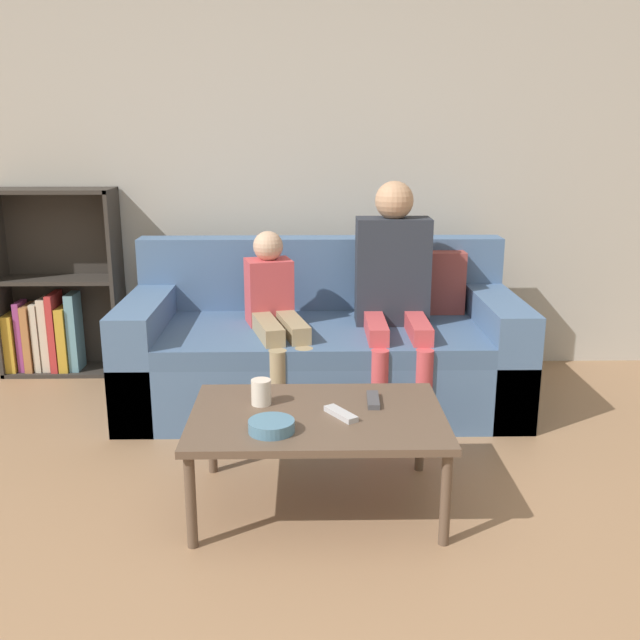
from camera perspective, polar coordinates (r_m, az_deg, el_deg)
wall_back at (r=4.51m, az=-1.50°, el=12.57°), size 12.00×0.06×2.60m
couch at (r=4.00m, az=0.25°, el=-2.44°), size 2.14×0.98×0.88m
bookshelf at (r=4.75m, az=-20.38°, el=1.37°), size 0.74×0.28×1.15m
coffee_table at (r=2.87m, az=-0.22°, el=-8.14°), size 1.01×0.68×0.40m
person_adult at (r=3.84m, az=5.94°, el=3.18°), size 0.40×0.66×1.23m
person_child at (r=3.79m, az=-3.60°, el=0.61°), size 0.39×0.70×0.96m
cup_near at (r=2.94m, az=-4.73°, el=-5.77°), size 0.08×0.08×0.11m
tv_remote_0 at (r=2.83m, az=1.68°, el=-7.51°), size 0.13×0.17×0.02m
tv_remote_1 at (r=2.97m, az=4.27°, el=-6.40°), size 0.06×0.17×0.02m
snack_bowl at (r=2.69m, az=-3.91°, el=-8.46°), size 0.17×0.17×0.05m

